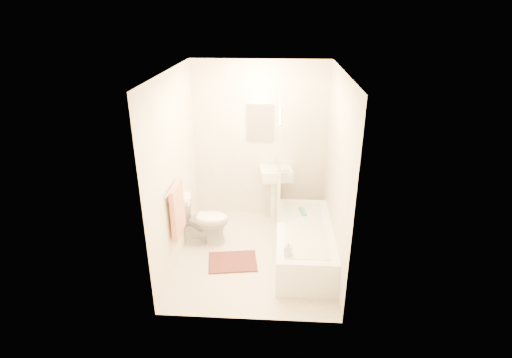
# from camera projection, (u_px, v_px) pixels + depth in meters

# --- Properties ---
(floor) EXTENTS (2.40, 2.40, 0.00)m
(floor) POSITION_uv_depth(u_px,v_px,m) (255.00, 255.00, 5.36)
(floor) COLOR beige
(floor) RESTS_ON ground
(ceiling) EXTENTS (2.40, 2.40, 0.00)m
(ceiling) POSITION_uv_depth(u_px,v_px,m) (255.00, 72.00, 4.40)
(ceiling) COLOR white
(ceiling) RESTS_ON ground
(wall_back) EXTENTS (2.00, 0.02, 2.40)m
(wall_back) POSITION_uv_depth(u_px,v_px,m) (260.00, 142.00, 5.98)
(wall_back) COLOR beige
(wall_back) RESTS_ON ground
(wall_left) EXTENTS (0.02, 2.40, 2.40)m
(wall_left) POSITION_uv_depth(u_px,v_px,m) (174.00, 170.00, 4.94)
(wall_left) COLOR beige
(wall_left) RESTS_ON ground
(wall_right) EXTENTS (0.02, 2.40, 2.40)m
(wall_right) POSITION_uv_depth(u_px,v_px,m) (337.00, 174.00, 4.82)
(wall_right) COLOR beige
(wall_right) RESTS_ON ground
(mirror) EXTENTS (0.40, 0.03, 0.55)m
(mirror) POSITION_uv_depth(u_px,v_px,m) (260.00, 123.00, 5.84)
(mirror) COLOR white
(mirror) RESTS_ON wall_back
(curtain_rod) EXTENTS (0.03, 1.70, 0.03)m
(curtain_rod) POSITION_uv_depth(u_px,v_px,m) (281.00, 106.00, 4.63)
(curtain_rod) COLOR silver
(curtain_rod) RESTS_ON wall_back
(shower_curtain) EXTENTS (0.04, 0.80, 1.55)m
(shower_curtain) POSITION_uv_depth(u_px,v_px,m) (280.00, 157.00, 5.31)
(shower_curtain) COLOR silver
(shower_curtain) RESTS_ON curtain_rod
(towel_bar) EXTENTS (0.02, 0.60, 0.02)m
(towel_bar) POSITION_uv_depth(u_px,v_px,m) (173.00, 186.00, 4.74)
(towel_bar) COLOR silver
(towel_bar) RESTS_ON wall_left
(towel) EXTENTS (0.06, 0.45, 0.66)m
(towel) POSITION_uv_depth(u_px,v_px,m) (178.00, 210.00, 4.87)
(towel) COLOR #CC7266
(towel) RESTS_ON towel_bar
(toilet_paper) EXTENTS (0.11, 0.12, 0.12)m
(toilet_paper) POSITION_uv_depth(u_px,v_px,m) (185.00, 202.00, 5.24)
(toilet_paper) COLOR white
(toilet_paper) RESTS_ON wall_left
(toilet) EXTENTS (0.72, 0.42, 0.69)m
(toilet) POSITION_uv_depth(u_px,v_px,m) (203.00, 220.00, 5.53)
(toilet) COLOR white
(toilet) RESTS_ON floor
(sink) EXTENTS (0.52, 0.44, 0.91)m
(sink) POSITION_uv_depth(u_px,v_px,m) (275.00, 191.00, 6.13)
(sink) COLOR white
(sink) RESTS_ON floor
(bathtub) EXTENTS (0.71, 1.62, 0.46)m
(bathtub) POSITION_uv_depth(u_px,v_px,m) (304.00, 243.00, 5.20)
(bathtub) COLOR white
(bathtub) RESTS_ON floor
(bath_mat) EXTENTS (0.68, 0.55, 0.02)m
(bath_mat) POSITION_uv_depth(u_px,v_px,m) (233.00, 262.00, 5.19)
(bath_mat) COLOR #512B24
(bath_mat) RESTS_ON floor
(soap_bottle) EXTENTS (0.10, 0.10, 0.17)m
(soap_bottle) POSITION_uv_depth(u_px,v_px,m) (288.00, 248.00, 4.52)
(soap_bottle) COLOR silver
(soap_bottle) RESTS_ON bathtub
(scrub_brush) EXTENTS (0.11, 0.21, 0.04)m
(scrub_brush) POSITION_uv_depth(u_px,v_px,m) (303.00, 212.00, 5.47)
(scrub_brush) COLOR #3C9B65
(scrub_brush) RESTS_ON bathtub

